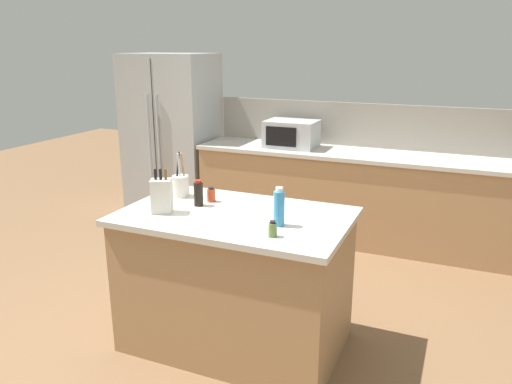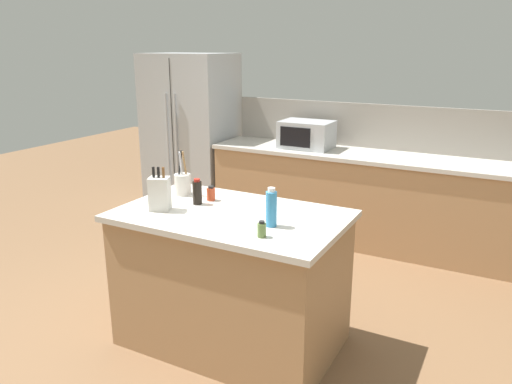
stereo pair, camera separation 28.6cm
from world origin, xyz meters
TOP-DOWN VIEW (x-y plane):
  - ground_plane at (0.00, 0.00)m, footprint 14.00×14.00m
  - back_counter_run at (0.30, 2.20)m, footprint 3.30×0.66m
  - wall_backsplash at (0.30, 2.52)m, footprint 3.26×0.03m
  - kitchen_island at (0.00, 0.00)m, footprint 1.47×0.91m
  - refrigerator at (-1.89, 2.25)m, footprint 1.00×0.75m
  - microwave at (-0.38, 2.20)m, footprint 0.53×0.39m
  - knife_block at (-0.44, -0.16)m, footprint 0.16×0.14m
  - utensil_crock at (-0.52, 0.20)m, footprint 0.12×0.12m
  - soy_sauce_bottle at (-0.30, 0.06)m, footprint 0.06×0.06m
  - dish_soap_bottle at (0.34, -0.09)m, footprint 0.07×0.07m
  - spice_jar_oregano at (0.37, -0.28)m, footprint 0.05×0.05m
  - spice_jar_paprika at (-0.26, 0.17)m, footprint 0.06×0.06m

SIDE VIEW (x-z plane):
  - ground_plane at x=0.00m, z-range 0.00..0.00m
  - back_counter_run at x=0.30m, z-range 0.00..0.94m
  - kitchen_island at x=0.00m, z-range 0.00..0.94m
  - refrigerator at x=-1.89m, z-range 0.00..1.89m
  - spice_jar_oregano at x=0.37m, z-range 0.94..1.03m
  - spice_jar_paprika at x=-0.26m, z-range 0.94..1.04m
  - utensil_crock at x=-0.52m, z-range 0.86..1.18m
  - soy_sauce_bottle at x=-0.30m, z-range 0.93..1.11m
  - dish_soap_bottle at x=0.34m, z-range 0.93..1.17m
  - knife_block at x=-0.44m, z-range 0.91..1.20m
  - microwave at x=-0.38m, z-range 0.94..1.22m
  - wall_backsplash at x=0.30m, z-range 0.94..1.40m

